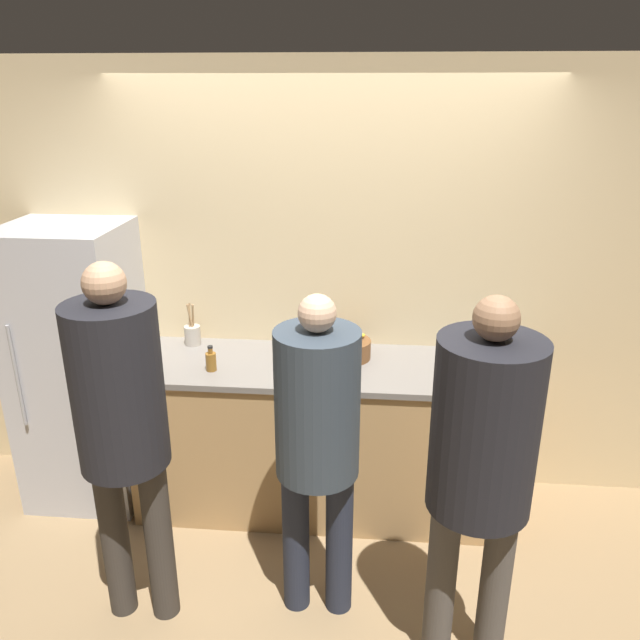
{
  "coord_description": "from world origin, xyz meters",
  "views": [
    {
      "loc": [
        0.27,
        -2.86,
        2.44
      ],
      "look_at": [
        0.0,
        0.15,
        1.3
      ],
      "focal_mm": 35.0,
      "sensor_mm": 36.0,
      "label": 1
    }
  ],
  "objects_px": {
    "person_left": "(121,415)",
    "utensil_crock": "(192,334)",
    "cup_black": "(462,362)",
    "person_center": "(317,431)",
    "fruit_bowl": "(348,349)",
    "bottle_amber": "(211,361)",
    "person_right": "(482,453)",
    "refrigerator": "(80,367)"
  },
  "relations": [
    {
      "from": "refrigerator",
      "to": "person_left",
      "type": "distance_m",
      "value": 1.17
    },
    {
      "from": "cup_black",
      "to": "person_right",
      "type": "bearing_deg",
      "value": -93.12
    },
    {
      "from": "person_left",
      "to": "utensil_crock",
      "type": "xyz_separation_m",
      "value": [
        -0.01,
        1.14,
        -0.08
      ]
    },
    {
      "from": "person_right",
      "to": "fruit_bowl",
      "type": "height_order",
      "value": "person_right"
    },
    {
      "from": "fruit_bowl",
      "to": "cup_black",
      "type": "relative_size",
      "value": 3.1
    },
    {
      "from": "person_center",
      "to": "person_right",
      "type": "bearing_deg",
      "value": -19.87
    },
    {
      "from": "person_center",
      "to": "bottle_amber",
      "type": "bearing_deg",
      "value": 134.26
    },
    {
      "from": "utensil_crock",
      "to": "fruit_bowl",
      "type": "bearing_deg",
      "value": -6.71
    },
    {
      "from": "utensil_crock",
      "to": "person_right",
      "type": "bearing_deg",
      "value": -39.56
    },
    {
      "from": "person_center",
      "to": "utensil_crock",
      "type": "height_order",
      "value": "person_center"
    },
    {
      "from": "person_center",
      "to": "refrigerator",
      "type": "bearing_deg",
      "value": 151.03
    },
    {
      "from": "person_left",
      "to": "cup_black",
      "type": "relative_size",
      "value": 21.13
    },
    {
      "from": "refrigerator",
      "to": "utensil_crock",
      "type": "relative_size",
      "value": 6.5
    },
    {
      "from": "person_center",
      "to": "person_right",
      "type": "relative_size",
      "value": 0.94
    },
    {
      "from": "person_right",
      "to": "person_left",
      "type": "bearing_deg",
      "value": 174.96
    },
    {
      "from": "refrigerator",
      "to": "fruit_bowl",
      "type": "bearing_deg",
      "value": 2.93
    },
    {
      "from": "refrigerator",
      "to": "fruit_bowl",
      "type": "height_order",
      "value": "refrigerator"
    },
    {
      "from": "fruit_bowl",
      "to": "utensil_crock",
      "type": "relative_size",
      "value": 0.99
    },
    {
      "from": "person_center",
      "to": "fruit_bowl",
      "type": "relative_size",
      "value": 6.25
    },
    {
      "from": "fruit_bowl",
      "to": "bottle_amber",
      "type": "distance_m",
      "value": 0.79
    },
    {
      "from": "refrigerator",
      "to": "fruit_bowl",
      "type": "xyz_separation_m",
      "value": [
        1.6,
        0.08,
        0.15
      ]
    },
    {
      "from": "person_center",
      "to": "bottle_amber",
      "type": "xyz_separation_m",
      "value": [
        -0.66,
        0.67,
        0.01
      ]
    },
    {
      "from": "refrigerator",
      "to": "person_right",
      "type": "height_order",
      "value": "person_right"
    },
    {
      "from": "refrigerator",
      "to": "person_left",
      "type": "relative_size",
      "value": 0.96
    },
    {
      "from": "person_left",
      "to": "cup_black",
      "type": "bearing_deg",
      "value": 30.18
    },
    {
      "from": "refrigerator",
      "to": "cup_black",
      "type": "height_order",
      "value": "refrigerator"
    },
    {
      "from": "fruit_bowl",
      "to": "cup_black",
      "type": "height_order",
      "value": "fruit_bowl"
    },
    {
      "from": "refrigerator",
      "to": "bottle_amber",
      "type": "bearing_deg",
      "value": -10.62
    },
    {
      "from": "person_center",
      "to": "utensil_crock",
      "type": "relative_size",
      "value": 6.2
    },
    {
      "from": "refrigerator",
      "to": "utensil_crock",
      "type": "bearing_deg",
      "value": 16.88
    },
    {
      "from": "person_right",
      "to": "bottle_amber",
      "type": "bearing_deg",
      "value": 145.46
    },
    {
      "from": "refrigerator",
      "to": "person_center",
      "type": "bearing_deg",
      "value": -28.97
    },
    {
      "from": "person_right",
      "to": "cup_black",
      "type": "xyz_separation_m",
      "value": [
        0.06,
        1.06,
        -0.09
      ]
    },
    {
      "from": "utensil_crock",
      "to": "person_center",
      "type": "bearing_deg",
      "value": -49.99
    },
    {
      "from": "utensil_crock",
      "to": "person_left",
      "type": "bearing_deg",
      "value": -89.32
    },
    {
      "from": "refrigerator",
      "to": "fruit_bowl",
      "type": "distance_m",
      "value": 1.61
    },
    {
      "from": "person_center",
      "to": "cup_black",
      "type": "xyz_separation_m",
      "value": [
        0.74,
        0.81,
        -0.0
      ]
    },
    {
      "from": "person_left",
      "to": "person_center",
      "type": "bearing_deg",
      "value": 7.41
    },
    {
      "from": "person_left",
      "to": "bottle_amber",
      "type": "relative_size",
      "value": 12.14
    },
    {
      "from": "bottle_amber",
      "to": "cup_black",
      "type": "relative_size",
      "value": 1.74
    },
    {
      "from": "person_right",
      "to": "utensil_crock",
      "type": "bearing_deg",
      "value": 140.44
    },
    {
      "from": "bottle_amber",
      "to": "cup_black",
      "type": "distance_m",
      "value": 1.4
    }
  ]
}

